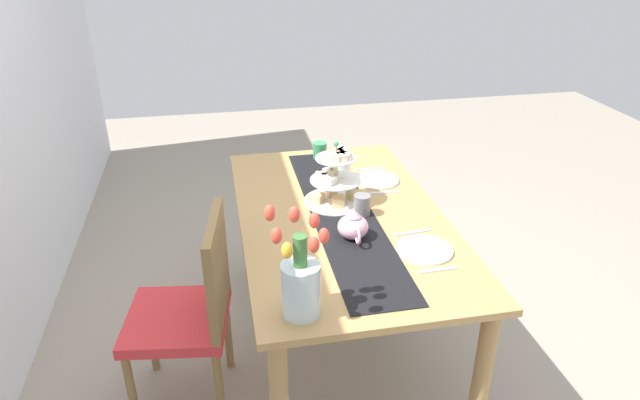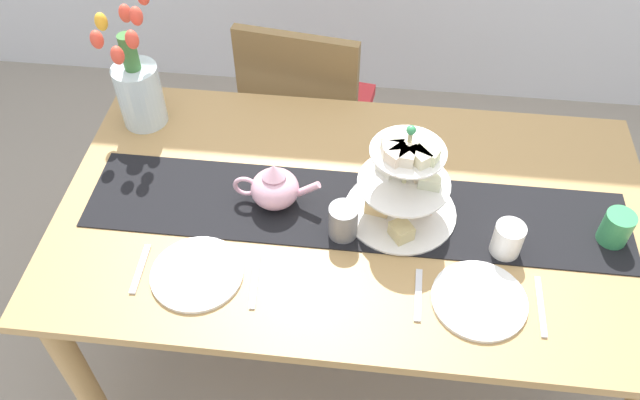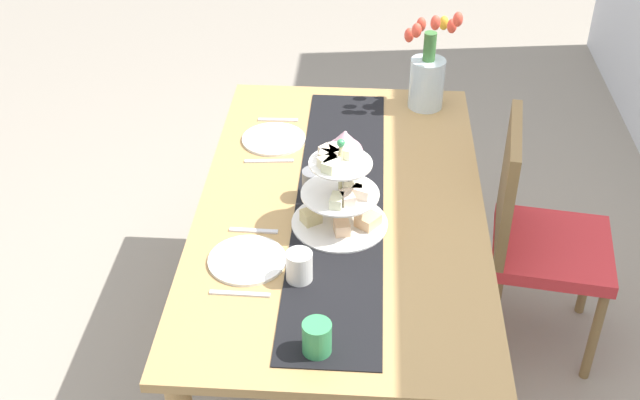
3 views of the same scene
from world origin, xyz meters
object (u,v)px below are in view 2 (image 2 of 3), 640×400
Objects in this scene: fork_left at (140,269)px; mug_grey at (343,221)px; knife_left at (255,279)px; knife_right at (541,306)px; dining_table at (354,234)px; tulip_vase at (138,85)px; mug_orange at (616,228)px; dinner_plate_right at (479,300)px; fork_right at (418,295)px; dinner_plate_left at (197,274)px; teapot at (274,187)px; mug_white_text at (508,240)px; tiered_cake_stand at (403,185)px; chair_left at (307,112)px.

mug_grey is (0.49, 0.17, 0.05)m from fork_left.
knife_right is (0.69, 0.00, 0.00)m from knife_left.
tulip_vase is at bearing 156.21° from dining_table.
mug_orange is at bearing 14.38° from knife_left.
dinner_plate_right reaches higher than fork_right.
dinner_plate_left is 0.39m from mug_grey.
teapot is 0.62m from mug_white_text.
tulip_vase is at bearing 153.79° from knife_right.
tiered_cake_stand is at bearing 126.84° from dinner_plate_right.
knife_right reaches higher than dining_table.
mug_grey reaches higher than dinner_plate_left.
mug_white_text reaches higher than knife_right.
dinner_plate_left is 1.35× the size of knife_left.
tiered_cake_stand is 2.03× the size of fork_right.
chair_left is 9.58× the size of mug_orange.
dinner_plate_left is 1.00× the size of dinner_plate_right.
mug_white_text is (0.91, 0.16, 0.04)m from fork_left.
tiered_cake_stand is 0.34m from teapot.
fork_left is 0.88× the size of knife_right.
dining_table is at bearing -71.88° from chair_left.
mug_orange is (0.49, 0.23, 0.04)m from fork_right.
mug_orange reaches higher than dinner_plate_left.
fork_left is (-0.30, -0.26, -0.06)m from teapot.
tulip_vase reaches higher than tiered_cake_stand.
tulip_vase reaches higher than fork_left.
dining_table is at bearing 165.30° from mug_white_text.
teapot is at bearing 158.99° from knife_right.
dining_table is at bearing 48.79° from knife_left.
tiered_cake_stand is 1.32× the size of dinner_plate_left.
knife_right is 0.52m from mug_grey.
dinner_plate_left and dinner_plate_right have the same top height.
tiered_cake_stand is (0.34, -0.69, 0.36)m from chair_left.
dinner_plate_left is 2.42× the size of mug_white_text.
mug_grey is at bearing -30.97° from tulip_vase.
tiered_cake_stand reaches higher than mug_grey.
fork_right is (0.39, -0.26, -0.06)m from teapot.
mug_grey is at bearing 139.26° from fork_right.
tiered_cake_stand reaches higher than knife_right.
teapot is at bearing 41.14° from fork_left.
tulip_vase is 1.13m from mug_white_text.
mug_white_text is (1.06, -0.40, -0.09)m from tulip_vase.
tiered_cake_stand reaches higher than fork_left.
tulip_vase reaches higher than knife_right.
tulip_vase is at bearing 149.03° from mug_grey.
tiered_cake_stand is 3.20× the size of mug_orange.
mug_orange is at bearing -13.81° from tulip_vase.
mug_orange is (0.20, 0.23, 0.04)m from knife_right.
tulip_vase is 2.37× the size of knife_right.
mug_orange reaches higher than fork_right.
fork_left is at bearing 180.00° from dinner_plate_right.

